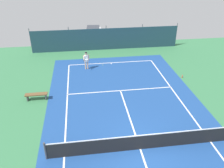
# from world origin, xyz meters

# --- Properties ---
(ground_plane) EXTENTS (36.00, 36.00, 0.00)m
(ground_plane) POSITION_xyz_m (0.00, 0.00, 0.00)
(ground_plane) COLOR #387A4C
(court_surface) EXTENTS (11.02, 26.60, 0.01)m
(court_surface) POSITION_xyz_m (0.00, 0.00, 0.00)
(court_surface) COLOR #1E478C
(court_surface) RESTS_ON ground
(tennis_net) EXTENTS (10.12, 0.10, 1.10)m
(tennis_net) POSITION_xyz_m (0.00, 0.00, 0.51)
(tennis_net) COLOR black
(tennis_net) RESTS_ON ground
(back_fence) EXTENTS (16.30, 0.98, 2.70)m
(back_fence) POSITION_xyz_m (-0.00, 16.25, 0.67)
(back_fence) COLOR #1E3D4C
(back_fence) RESTS_ON ground
(tennis_player) EXTENTS (0.67, 0.78, 1.64)m
(tennis_player) POSITION_xyz_m (-2.44, 10.81, 0.96)
(tennis_player) COLOR #D8AD8C
(tennis_player) RESTS_ON ground
(tennis_ball_near_player) EXTENTS (0.07, 0.07, 0.07)m
(tennis_ball_near_player) POSITION_xyz_m (-0.85, 11.44, 0.03)
(tennis_ball_near_player) COLOR #CCDB33
(tennis_ball_near_player) RESTS_ON ground
(parked_car) EXTENTS (2.34, 4.36, 1.68)m
(parked_car) POSITION_xyz_m (-1.20, 19.26, 0.84)
(parked_car) COLOR silver
(parked_car) RESTS_ON ground
(courtside_bench) EXTENTS (1.60, 0.40, 0.49)m
(courtside_bench) POSITION_xyz_m (-6.31, 5.99, 0.37)
(courtside_bench) COLOR brown
(courtside_bench) RESTS_ON ground
(water_bottle) EXTENTS (0.08, 0.08, 0.24)m
(water_bottle) POSITION_xyz_m (5.69, 7.85, 0.12)
(water_bottle) COLOR #D84C38
(water_bottle) RESTS_ON ground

